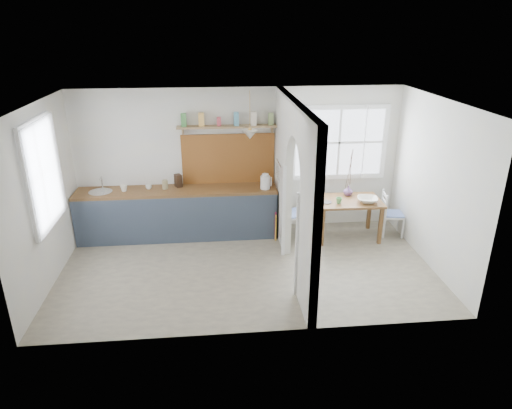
{
  "coord_description": "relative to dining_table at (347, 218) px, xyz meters",
  "views": [
    {
      "loc": [
        -0.47,
        -6.3,
        3.62
      ],
      "look_at": [
        0.16,
        0.2,
        1.0
      ],
      "focal_mm": 32.0,
      "sensor_mm": 36.0,
      "label": 1
    }
  ],
  "objects": [
    {
      "name": "chair_left",
      "position": [
        -0.92,
        0.07,
        0.12
      ],
      "size": [
        0.52,
        0.52,
        0.95
      ],
      "primitive_type": null,
      "rotation": [
        0.0,
        0.0,
        -1.33
      ],
      "color": "white",
      "rests_on": "floor"
    },
    {
      "name": "shelf",
      "position": [
        -2.07,
        0.51,
        1.64
      ],
      "size": [
        1.75,
        0.2,
        0.21
      ],
      "color": "#967045",
      "rests_on": "walls"
    },
    {
      "name": "kitchen_window",
      "position": [
        -4.74,
        -0.98,
        1.29
      ],
      "size": [
        0.1,
        1.16,
        1.5
      ],
      "primitive_type": null,
      "color": "white",
      "rests_on": "walls"
    },
    {
      "name": "jar",
      "position": [
        -3.2,
        0.36,
        0.62
      ],
      "size": [
        0.11,
        0.11,
        0.16
      ],
      "primitive_type": "cylinder",
      "rotation": [
        0.0,
        0.0,
        0.07
      ],
      "color": "tan",
      "rests_on": "counter"
    },
    {
      "name": "utensil_rail",
      "position": [
        -1.26,
        -0.08,
        1.09
      ],
      "size": [
        0.02,
        0.5,
        0.02
      ],
      "primitive_type": "cylinder",
      "rotation": [
        1.57,
        0.0,
        0.0
      ],
      "color": "silver",
      "rests_on": "partition"
    },
    {
      "name": "towel_orange",
      "position": [
        -1.29,
        -0.05,
        -0.11
      ],
      "size": [
        0.02,
        0.03,
        0.49
      ],
      "primitive_type": "cube",
      "color": "gold",
      "rests_on": "counter"
    },
    {
      "name": "knife_block",
      "position": [
        -2.97,
        0.46,
        0.66
      ],
      "size": [
        0.15,
        0.17,
        0.22
      ],
      "primitive_type": "cube",
      "rotation": [
        0.0,
        0.0,
        0.43
      ],
      "color": "#332014",
      "rests_on": "counter"
    },
    {
      "name": "counter",
      "position": [
        -3.0,
        0.34,
        0.1
      ],
      "size": [
        3.5,
        0.6,
        0.9
      ],
      "color": "brown",
      "rests_on": "floor"
    },
    {
      "name": "bowl",
      "position": [
        0.3,
        -0.14,
        0.4
      ],
      "size": [
        0.41,
        0.41,
        0.09
      ],
      "primitive_type": "imported",
      "rotation": [
        0.0,
        0.0,
        -0.2
      ],
      "color": "beige",
      "rests_on": "dining_table"
    },
    {
      "name": "pendant_lamp",
      "position": [
        -1.72,
        0.17,
        1.52
      ],
      "size": [
        0.26,
        0.26,
        0.16
      ],
      "primitive_type": "cone",
      "color": "silver",
      "rests_on": "ceiling"
    },
    {
      "name": "vase",
      "position": [
        0.06,
        0.23,
        0.44
      ],
      "size": [
        0.21,
        0.21,
        0.18
      ],
      "primitive_type": "imported",
      "rotation": [
        0.0,
        0.0,
        -0.25
      ],
      "color": "#65436F",
      "rests_on": "dining_table"
    },
    {
      "name": "kettle",
      "position": [
        -1.45,
        0.21,
        0.68
      ],
      "size": [
        0.27,
        0.24,
        0.27
      ],
      "primitive_type": null,
      "rotation": [
        0.0,
        0.0,
        -0.31
      ],
      "color": "white",
      "rests_on": "counter"
    },
    {
      "name": "floor",
      "position": [
        -1.87,
        -0.98,
        -0.36
      ],
      "size": [
        5.8,
        3.2,
        0.01
      ],
      "primitive_type": "cube",
      "color": "gray",
      "rests_on": "ground"
    },
    {
      "name": "dining_table",
      "position": [
        0.0,
        0.0,
        0.0
      ],
      "size": [
        1.16,
        0.78,
        0.71
      ],
      "primitive_type": null,
      "rotation": [
        0.0,
        0.0,
        -0.02
      ],
      "color": "brown",
      "rests_on": "floor"
    },
    {
      "name": "ceiling",
      "position": [
        -1.87,
        -0.98,
        2.24
      ],
      "size": [
        5.8,
        3.2,
        0.01
      ],
      "primitive_type": "cube",
      "color": "beige",
      "rests_on": "walls"
    },
    {
      "name": "plate",
      "position": [
        -0.41,
        -0.09,
        0.36
      ],
      "size": [
        0.23,
        0.23,
        0.01
      ],
      "primitive_type": "cylinder",
      "rotation": [
        0.0,
        0.0,
        -0.43
      ],
      "color": "#3A3736",
      "rests_on": "dining_table"
    },
    {
      "name": "table_cup",
      "position": [
        -0.21,
        -0.15,
        0.41
      ],
      "size": [
        0.14,
        0.14,
        0.1
      ],
      "primitive_type": "imported",
      "rotation": [
        0.0,
        0.0,
        -0.29
      ],
      "color": "#5CA358",
      "rests_on": "dining_table"
    },
    {
      "name": "towel_magenta",
      "position": [
        -1.29,
        -0.01,
        -0.08
      ],
      "size": [
        0.02,
        0.03,
        0.51
      ],
      "primitive_type": "cube",
      "color": "#BB164D",
      "rests_on": "counter"
    },
    {
      "name": "chair_right",
      "position": [
        0.85,
        0.01,
        0.05
      ],
      "size": [
        0.43,
        0.43,
        0.82
      ],
      "primitive_type": null,
      "rotation": [
        0.0,
        0.0,
        1.42
      ],
      "color": "white",
      "rests_on": "floor"
    },
    {
      "name": "backsplash",
      "position": [
        -2.07,
        0.59,
        0.99
      ],
      "size": [
        1.65,
        0.03,
        0.9
      ],
      "primitive_type": "cube",
      "color": "brown",
      "rests_on": "walls"
    },
    {
      "name": "mug_a",
      "position": [
        -3.9,
        0.31,
        0.6
      ],
      "size": [
        0.13,
        0.13,
        0.11
      ],
      "primitive_type": "imported",
      "rotation": [
        0.0,
        0.0,
        0.11
      ],
      "color": "silver",
      "rests_on": "counter"
    },
    {
      "name": "mug_b",
      "position": [
        -3.49,
        0.38,
        0.59
      ],
      "size": [
        0.13,
        0.13,
        0.08
      ],
      "primitive_type": "imported",
      "rotation": [
        0.0,
        0.0,
        0.24
      ],
      "color": "white",
      "rests_on": "counter"
    },
    {
      "name": "nook_window",
      "position": [
        -0.07,
        0.58,
        1.24
      ],
      "size": [
        1.76,
        0.1,
        1.3
      ],
      "primitive_type": null,
      "color": "white",
      "rests_on": "walls"
    },
    {
      "name": "walls",
      "position": [
        -1.87,
        -0.98,
        0.94
      ],
      "size": [
        5.81,
        3.21,
        2.6
      ],
      "color": "beige",
      "rests_on": "floor"
    },
    {
      "name": "partition",
      "position": [
        -1.17,
        -0.93,
        1.09
      ],
      "size": [
        0.12,
        3.2,
        2.6
      ],
      "color": "beige",
      "rests_on": "floor"
    },
    {
      "name": "sink",
      "position": [
        -4.3,
        0.32,
        0.53
      ],
      "size": [
        0.4,
        0.4,
        0.02
      ],
      "primitive_type": "cylinder",
      "color": "silver",
      "rests_on": "counter"
    }
  ]
}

